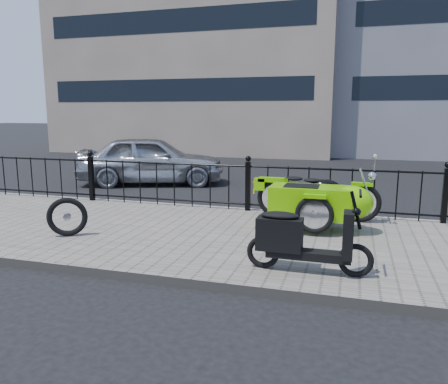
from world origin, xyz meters
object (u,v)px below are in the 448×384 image
(sedan_car, at_px, (151,160))
(motorcycle_sidecar, at_px, (322,200))
(scooter, at_px, (300,240))
(spare_tire, at_px, (67,217))

(sedan_car, bearing_deg, motorcycle_sidecar, -147.62)
(motorcycle_sidecar, xyz_separation_m, scooter, (-0.11, -2.11, -0.08))
(scooter, relative_size, spare_tire, 2.46)
(spare_tire, xyz_separation_m, sedan_car, (-1.28, 5.62, 0.26))
(scooter, relative_size, sedan_car, 0.37)
(motorcycle_sidecar, bearing_deg, spare_tire, -156.81)
(motorcycle_sidecar, distance_m, sedan_car, 6.44)
(spare_tire, height_order, sedan_car, sedan_car)
(sedan_car, bearing_deg, spare_tire, 173.81)
(spare_tire, bearing_deg, sedan_car, 102.82)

